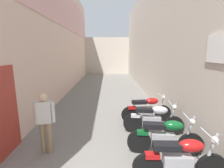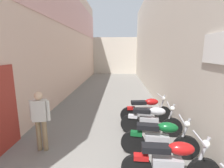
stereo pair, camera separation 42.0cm
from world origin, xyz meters
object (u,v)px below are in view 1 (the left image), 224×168
Objects in this scene: motorcycle_second at (181,159)px; pedestrian_mid_alley at (45,119)px; motorcycle_fifth at (147,109)px; motorcycle_third at (165,136)px; motorcycle_fourth at (154,118)px.

motorcycle_second is 3.17m from pedestrian_mid_alley.
motorcycle_fifth is 3.50m from pedestrian_mid_alley.
motorcycle_third and motorcycle_fourth have the same top height.
motorcycle_fifth is at bearing 89.99° from motorcycle_fourth.
motorcycle_second is at bearing -90.00° from motorcycle_fourth.
pedestrian_mid_alley is at bearing 161.09° from motorcycle_second.
motorcycle_second is 0.88m from motorcycle_third.
pedestrian_mid_alley reaches higher than motorcycle_second.
motorcycle_fourth is 3.14m from pedestrian_mid_alley.
motorcycle_fifth is at bearing 31.44° from pedestrian_mid_alley.
motorcycle_fifth is (0.00, 0.88, 0.00)m from motorcycle_fourth.
motorcycle_second is at bearing -90.00° from motorcycle_third.
motorcycle_second is 1.00× the size of motorcycle_third.
motorcycle_fifth is (-0.00, 2.83, 0.00)m from motorcycle_second.
pedestrian_mid_alley is (-2.97, 1.02, 0.42)m from motorcycle_second.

